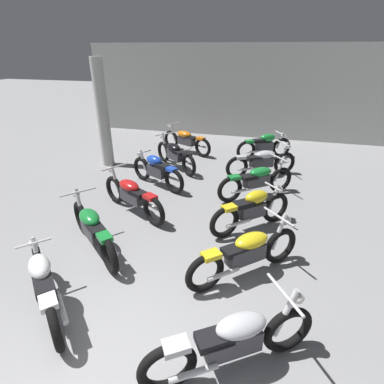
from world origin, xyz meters
name	(u,v)px	position (x,y,z in m)	size (l,w,h in m)	color
back_wall	(237,92)	(0.00, 11.12, 1.80)	(12.62, 0.24, 3.60)	#B2B2AD
support_pillar	(103,114)	(-3.44, 6.51, 1.60)	(0.36, 0.36, 3.20)	#B2B2AD
motorcycle_left_row_0	(45,285)	(-1.25, 0.88, 0.46)	(1.50, 1.44, 0.88)	black
motorcycle_left_row_1	(93,229)	(-1.40, 2.33, 0.45)	(1.74, 1.48, 0.97)	black
motorcycle_left_row_2	(132,195)	(-1.31, 3.80, 0.45)	(1.94, 1.20, 0.97)	black
motorcycle_left_row_3	(157,170)	(-1.30, 5.33, 0.46)	(1.79, 1.01, 0.88)	black
motorcycle_left_row_4	(175,154)	(-1.25, 6.75, 0.45)	(1.71, 1.51, 0.97)	black
motorcycle_left_row_5	(186,140)	(-1.35, 8.35, 0.45)	(2.00, 1.10, 0.97)	black
motorcycle_right_row_0	(233,340)	(1.39, 0.68, 0.45)	(1.87, 1.29, 0.97)	black
motorcycle_right_row_1	(246,252)	(1.37, 2.34, 0.45)	(1.66, 1.56, 0.97)	black
motorcycle_right_row_2	(252,209)	(1.33, 3.81, 0.46)	(1.51, 1.43, 0.88)	black
motorcycle_right_row_3	(257,180)	(1.33, 5.36, 0.45)	(1.76, 1.44, 0.97)	black
motorcycle_right_row_4	(262,161)	(1.37, 6.77, 0.45)	(1.94, 1.18, 0.97)	black
motorcycle_right_row_5	(265,145)	(1.37, 8.38, 0.46)	(1.77, 1.07, 0.88)	black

